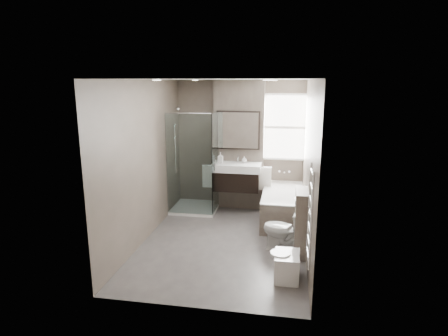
% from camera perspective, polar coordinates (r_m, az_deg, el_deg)
% --- Properties ---
extents(room, '(2.70, 3.90, 2.70)m').
position_cam_1_polar(room, '(5.88, 0.06, 0.59)').
color(room, '#55504E').
rests_on(room, ground).
extents(vanity_pier, '(1.00, 0.25, 2.60)m').
position_cam_1_polar(vanity_pier, '(7.60, 2.32, 3.46)').
color(vanity_pier, '#5E544A').
rests_on(vanity_pier, ground).
extents(vanity, '(0.95, 0.47, 0.66)m').
position_cam_1_polar(vanity, '(7.38, 1.92, -1.27)').
color(vanity, black).
rests_on(vanity, vanity_pier).
extents(mirror_cabinet, '(0.86, 0.08, 0.76)m').
position_cam_1_polar(mirror_cabinet, '(7.39, 2.18, 5.77)').
color(mirror_cabinet, black).
rests_on(mirror_cabinet, vanity_pier).
extents(towel_left, '(0.24, 0.06, 0.44)m').
position_cam_1_polar(towel_left, '(7.46, -2.36, -1.28)').
color(towel_left, silver).
rests_on(towel_left, vanity_pier).
extents(towel_right, '(0.24, 0.06, 0.44)m').
position_cam_1_polar(towel_right, '(7.31, 6.25, -1.65)').
color(towel_right, silver).
rests_on(towel_right, vanity_pier).
extents(shower_enclosure, '(0.90, 0.90, 2.00)m').
position_cam_1_polar(shower_enclosure, '(7.51, -3.86, -3.01)').
color(shower_enclosure, white).
rests_on(shower_enclosure, ground).
extents(bathtub, '(0.75, 1.60, 0.57)m').
position_cam_1_polar(bathtub, '(7.13, 8.95, -5.53)').
color(bathtub, '#5E544A').
rests_on(bathtub, ground).
extents(window, '(0.98, 0.06, 1.33)m').
position_cam_1_polar(window, '(7.59, 9.24, 6.14)').
color(window, white).
rests_on(window, room).
extents(toilet, '(0.77, 0.59, 0.69)m').
position_cam_1_polar(toilet, '(5.89, 9.17, -9.32)').
color(toilet, white).
rests_on(toilet, ground).
extents(cistern_box, '(0.19, 0.55, 1.00)m').
position_cam_1_polar(cistern_box, '(5.80, 11.61, -8.14)').
color(cistern_box, '#5E544A').
rests_on(cistern_box, ground).
extents(bidet, '(0.39, 0.44, 0.46)m').
position_cam_1_polar(bidet, '(5.20, 9.48, -14.45)').
color(bidet, white).
rests_on(bidet, ground).
extents(towel_radiator, '(0.03, 0.49, 1.10)m').
position_cam_1_polar(towel_radiator, '(4.32, 13.01, -6.94)').
color(towel_radiator, silver).
rests_on(towel_radiator, room).
extents(soap_bottle_a, '(0.10, 0.10, 0.21)m').
position_cam_1_polar(soap_bottle_a, '(7.33, -0.54, 1.57)').
color(soap_bottle_a, white).
rests_on(soap_bottle_a, vanity).
extents(soap_bottle_b, '(0.10, 0.10, 0.13)m').
position_cam_1_polar(soap_bottle_b, '(7.40, 3.10, 1.32)').
color(soap_bottle_b, white).
rests_on(soap_bottle_b, vanity).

